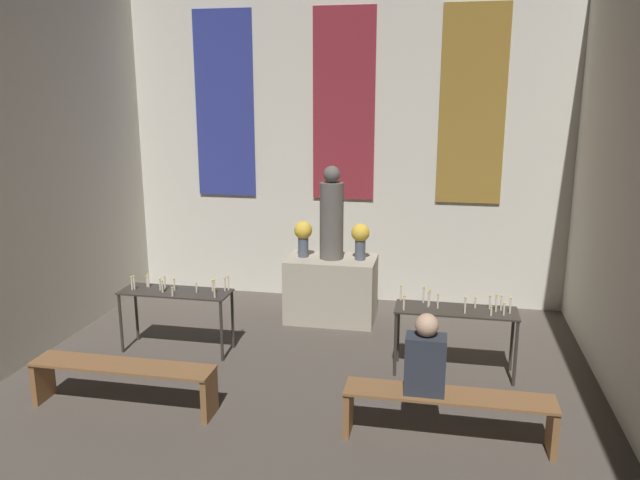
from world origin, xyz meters
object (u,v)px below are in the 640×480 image
Objects in this scene: candle_rack_left at (176,298)px; pew_back_left at (123,377)px; statue at (332,217)px; candle_rack_right at (455,317)px; altar at (331,289)px; flower_vase_right at (360,237)px; person_seated at (425,358)px; flower_vase_left at (303,235)px; pew_back_right at (448,407)px.

pew_back_left is (0.06, -1.46, -0.33)m from candle_rack_left.
candle_rack_right is (1.66, -1.41, -0.79)m from statue.
altar is at bearing 0.00° from statue.
flower_vase_right is at bearing 0.00° from altar.
person_seated is (0.98, -2.88, -0.40)m from flower_vase_right.
altar is 0.85m from flower_vase_left.
candle_rack_left is 0.72× the size of pew_back_left.
flower_vase_left is 0.37× the size of candle_rack_left.
flower_vase_left is (-0.39, 0.00, -0.27)m from statue.
candle_rack_left is (-1.65, -1.41, 0.23)m from altar.
altar is 3.29m from pew_back_left.
flower_vase_left is 3.23m from pew_back_left.
candle_rack_left is 3.36m from person_seated.
statue reaches higher than candle_rack_right.
pew_back_left is at bearing -124.57° from flower_vase_right.
statue is 0.94× the size of candle_rack_right.
flower_vase_right is 3.07m from person_seated.
pew_back_left is 3.18m from pew_back_right.
pew_back_left is at bearing -118.90° from statue.
flower_vase_right is (0.39, 0.00, -0.27)m from statue.
candle_rack_right is at bearing -40.52° from altar.
altar is at bearing 115.48° from person_seated.
statue reaches higher than pew_back_right.
flower_vase_right is 0.37× the size of candle_rack_left.
candle_rack_right is at bearing -34.61° from flower_vase_left.
candle_rack_right is at bearing -0.01° from candle_rack_left.
flower_vase_right is 3.23m from pew_back_right.
pew_back_left is (-1.59, -2.88, -0.10)m from altar.
altar is 2.44× the size of flower_vase_left.
flower_vase_left is at bearing 124.57° from pew_back_right.
statue reaches higher than person_seated.
person_seated is (1.77, -2.88, -0.40)m from flower_vase_left.
person_seated reaches higher than altar.
flower_vase_right reaches higher than altar.
flower_vase_left is 1.96m from candle_rack_left.
person_seated is (-0.22, 0.00, 0.46)m from pew_back_right.
pew_back_left is at bearing -180.00° from person_seated.
flower_vase_right is 0.27× the size of pew_back_left.
flower_vase_left reaches higher than candle_rack_left.
pew_back_left is (-1.59, -2.88, -1.13)m from statue.
candle_rack_left is (-1.65, -1.41, -0.79)m from statue.
pew_back_left is at bearing -112.53° from flower_vase_left.
candle_rack_left is 3.57m from pew_back_right.
pew_back_right is (1.59, -2.88, -0.10)m from altar.
flower_vase_left is at bearing 180.00° from statue.
pew_back_right is at bearing -61.10° from statue.
altar is at bearing 40.54° from candle_rack_left.
candle_rack_right is 3.58m from pew_back_left.
statue is 0.94× the size of candle_rack_left.
altar is at bearing 139.48° from candle_rack_right.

